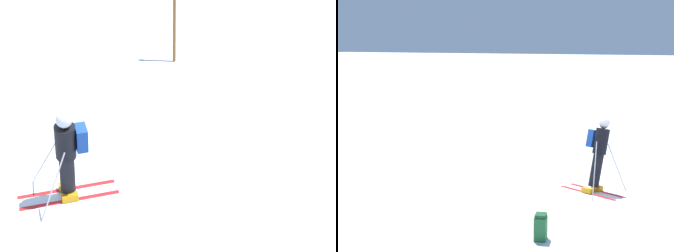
{
  "view_description": "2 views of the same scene",
  "coord_description": "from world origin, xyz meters",
  "views": [
    {
      "loc": [
        7.92,
        -3.91,
        5.67
      ],
      "look_at": [
        1.53,
        1.46,
        1.27
      ],
      "focal_mm": 60.0,
      "sensor_mm": 36.0,
      "label": 1
    },
    {
      "loc": [
        -12.3,
        -4.37,
        3.64
      ],
      "look_at": [
        0.02,
        2.12,
        1.56
      ],
      "focal_mm": 60.0,
      "sensor_mm": 36.0,
      "label": 2
    }
  ],
  "objects": [
    {
      "name": "ground_plane",
      "position": [
        0.0,
        0.0,
        0.0
      ],
      "size": [
        300.0,
        300.0,
        0.0
      ],
      "primitive_type": "plane",
      "color": "white"
    },
    {
      "name": "trail_marker",
      "position": [
        -3.18,
        5.64,
        1.13
      ],
      "size": [
        0.13,
        0.13,
        2.07
      ],
      "color": "brown",
      "rests_on": "ground"
    },
    {
      "name": "skier",
      "position": [
        0.77,
        -0.06,
        1.02
      ],
      "size": [
        1.38,
        1.77,
        1.84
      ],
      "rotation": [
        0.0,
        0.0,
        -0.38
      ],
      "color": "red",
      "rests_on": "ground"
    }
  ]
}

